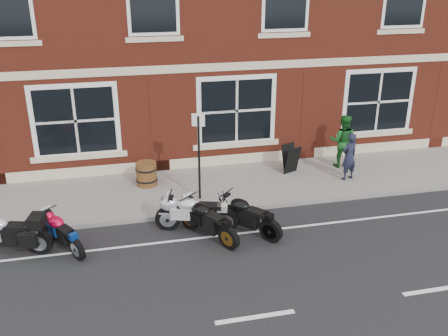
{
  "coord_description": "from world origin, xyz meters",
  "views": [
    {
      "loc": [
        -2.34,
        -10.52,
        6.39
      ],
      "look_at": [
        0.42,
        1.6,
        1.25
      ],
      "focal_mm": 40.0,
      "sensor_mm": 36.0,
      "label": 1
    }
  ],
  "objects_px": {
    "moto_touring_silver": "(5,231)",
    "moto_naked_black": "(247,214)",
    "moto_sport_silver": "(195,211)",
    "barrel_planter": "(147,174)",
    "moto_sport_red": "(63,231)",
    "pedestrian_left": "(349,156)",
    "moto_sport_black": "(208,219)",
    "pedestrian_right": "(343,141)",
    "parking_sign": "(199,151)",
    "a_board_sign": "(291,159)"
  },
  "relations": [
    {
      "from": "moto_touring_silver",
      "to": "moto_naked_black",
      "type": "distance_m",
      "value": 5.79
    },
    {
      "from": "moto_sport_silver",
      "to": "barrel_planter",
      "type": "relative_size",
      "value": 2.88
    },
    {
      "from": "moto_sport_red",
      "to": "pedestrian_left",
      "type": "bearing_deg",
      "value": -17.99
    },
    {
      "from": "moto_sport_black",
      "to": "moto_sport_silver",
      "type": "bearing_deg",
      "value": 88.13
    },
    {
      "from": "moto_sport_black",
      "to": "moto_sport_silver",
      "type": "xyz_separation_m",
      "value": [
        -0.25,
        0.43,
        0.02
      ]
    },
    {
      "from": "pedestrian_right",
      "to": "parking_sign",
      "type": "height_order",
      "value": "parking_sign"
    },
    {
      "from": "moto_sport_red",
      "to": "moto_naked_black",
      "type": "height_order",
      "value": "moto_naked_black"
    },
    {
      "from": "moto_sport_silver",
      "to": "a_board_sign",
      "type": "height_order",
      "value": "a_board_sign"
    },
    {
      "from": "moto_sport_red",
      "to": "pedestrian_left",
      "type": "distance_m",
      "value": 8.62
    },
    {
      "from": "moto_naked_black",
      "to": "parking_sign",
      "type": "bearing_deg",
      "value": 73.78
    },
    {
      "from": "moto_sport_black",
      "to": "parking_sign",
      "type": "distance_m",
      "value": 2.27
    },
    {
      "from": "parking_sign",
      "to": "moto_sport_black",
      "type": "bearing_deg",
      "value": -75.07
    },
    {
      "from": "moto_naked_black",
      "to": "moto_touring_silver",
      "type": "bearing_deg",
      "value": 136.94
    },
    {
      "from": "moto_sport_black",
      "to": "parking_sign",
      "type": "xyz_separation_m",
      "value": [
        0.16,
        2.0,
        1.05
      ]
    },
    {
      "from": "pedestrian_right",
      "to": "barrel_planter",
      "type": "relative_size",
      "value": 2.43
    },
    {
      "from": "pedestrian_left",
      "to": "parking_sign",
      "type": "bearing_deg",
      "value": -12.63
    },
    {
      "from": "moto_sport_silver",
      "to": "moto_naked_black",
      "type": "distance_m",
      "value": 1.31
    },
    {
      "from": "moto_sport_silver",
      "to": "a_board_sign",
      "type": "relative_size",
      "value": 2.32
    },
    {
      "from": "moto_sport_black",
      "to": "moto_sport_silver",
      "type": "distance_m",
      "value": 0.5
    },
    {
      "from": "moto_touring_silver",
      "to": "a_board_sign",
      "type": "xyz_separation_m",
      "value": [
        8.13,
        2.91,
        -0.0
      ]
    },
    {
      "from": "barrel_planter",
      "to": "a_board_sign",
      "type": "bearing_deg",
      "value": 0.19
    },
    {
      "from": "moto_naked_black",
      "to": "pedestrian_right",
      "type": "distance_m",
      "value": 5.34
    },
    {
      "from": "moto_sport_silver",
      "to": "pedestrian_left",
      "type": "relative_size",
      "value": 1.38
    },
    {
      "from": "moto_touring_silver",
      "to": "barrel_planter",
      "type": "distance_m",
      "value": 4.57
    },
    {
      "from": "moto_naked_black",
      "to": "pedestrian_left",
      "type": "distance_m",
      "value": 4.53
    },
    {
      "from": "moto_naked_black",
      "to": "moto_sport_silver",
      "type": "bearing_deg",
      "value": 123.47
    },
    {
      "from": "moto_sport_silver",
      "to": "parking_sign",
      "type": "bearing_deg",
      "value": 1.72
    },
    {
      "from": "moto_touring_silver",
      "to": "pedestrian_left",
      "type": "xyz_separation_m",
      "value": [
        9.66,
        1.95,
        0.3
      ]
    },
    {
      "from": "barrel_planter",
      "to": "parking_sign",
      "type": "xyz_separation_m",
      "value": [
        1.4,
        -1.28,
        1.09
      ]
    },
    {
      "from": "moto_touring_silver",
      "to": "pedestrian_left",
      "type": "relative_size",
      "value": 1.38
    },
    {
      "from": "moto_naked_black",
      "to": "a_board_sign",
      "type": "xyz_separation_m",
      "value": [
        2.35,
        3.25,
        0.04
      ]
    },
    {
      "from": "a_board_sign",
      "to": "moto_touring_silver",
      "type": "bearing_deg",
      "value": 177.33
    },
    {
      "from": "moto_sport_red",
      "to": "barrel_planter",
      "type": "relative_size",
      "value": 2.25
    },
    {
      "from": "pedestrian_left",
      "to": "pedestrian_right",
      "type": "bearing_deg",
      "value": -120.92
    },
    {
      "from": "moto_sport_black",
      "to": "pedestrian_left",
      "type": "relative_size",
      "value": 1.19
    },
    {
      "from": "pedestrian_left",
      "to": "a_board_sign",
      "type": "height_order",
      "value": "pedestrian_left"
    },
    {
      "from": "moto_sport_silver",
      "to": "moto_naked_black",
      "type": "xyz_separation_m",
      "value": [
        1.26,
        -0.38,
        -0.02
      ]
    },
    {
      "from": "moto_touring_silver",
      "to": "pedestrian_right",
      "type": "relative_size",
      "value": 1.19
    },
    {
      "from": "a_board_sign",
      "to": "parking_sign",
      "type": "xyz_separation_m",
      "value": [
        -3.2,
        -1.29,
        1.01
      ]
    },
    {
      "from": "moto_sport_silver",
      "to": "parking_sign",
      "type": "distance_m",
      "value": 1.93
    },
    {
      "from": "moto_sport_red",
      "to": "parking_sign",
      "type": "distance_m",
      "value": 4.17
    },
    {
      "from": "pedestrian_right",
      "to": "parking_sign",
      "type": "relative_size",
      "value": 0.7
    },
    {
      "from": "moto_sport_red",
      "to": "moto_naked_black",
      "type": "xyz_separation_m",
      "value": [
        4.47,
        -0.22,
        0.05
      ]
    },
    {
      "from": "moto_touring_silver",
      "to": "moto_naked_black",
      "type": "xyz_separation_m",
      "value": [
        5.78,
        -0.35,
        -0.04
      ]
    },
    {
      "from": "moto_sport_black",
      "to": "parking_sign",
      "type": "height_order",
      "value": "parking_sign"
    },
    {
      "from": "moto_sport_black",
      "to": "barrel_planter",
      "type": "bearing_deg",
      "value": 78.18
    },
    {
      "from": "moto_sport_black",
      "to": "a_board_sign",
      "type": "distance_m",
      "value": 4.71
    },
    {
      "from": "pedestrian_right",
      "to": "a_board_sign",
      "type": "xyz_separation_m",
      "value": [
        -1.79,
        -0.08,
        -0.43
      ]
    },
    {
      "from": "pedestrian_left",
      "to": "pedestrian_right",
      "type": "distance_m",
      "value": 1.07
    },
    {
      "from": "moto_touring_silver",
      "to": "pedestrian_left",
      "type": "height_order",
      "value": "pedestrian_left"
    }
  ]
}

